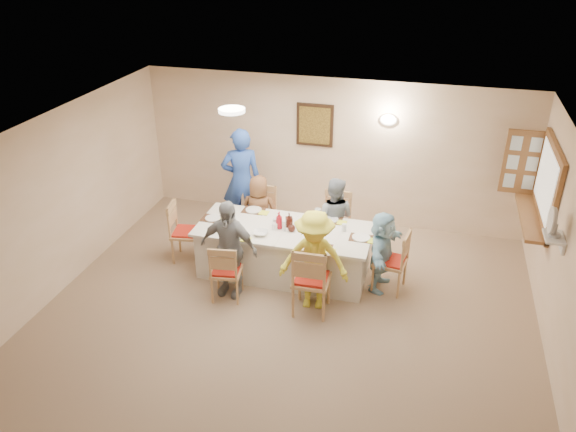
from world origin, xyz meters
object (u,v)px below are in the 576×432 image
(chair_right_end, at_px, (390,260))
(condiment_ketchup, at_px, (279,220))
(diner_back_right, at_px, (334,218))
(caregiver, at_px, (241,181))
(chair_front_right, at_px, (312,278))
(desk_fan, at_px, (554,226))
(chair_left_end, at_px, (187,232))
(diner_back_left, at_px, (259,212))
(chair_back_right, at_px, (335,224))
(serving_hatch, at_px, (548,184))
(diner_front_left, at_px, (228,248))
(diner_front_right, at_px, (314,261))
(chair_back_left, at_px, (262,216))
(chair_front_left, at_px, (226,270))
(diner_right_end, at_px, (382,251))
(dining_table, at_px, (284,251))

(chair_right_end, relative_size, condiment_ketchup, 3.64)
(diner_back_right, distance_m, caregiver, 1.73)
(chair_front_right, bearing_deg, desk_fan, -175.82)
(chair_left_end, distance_m, diner_back_left, 1.18)
(condiment_ketchup, bearing_deg, chair_back_right, 50.88)
(chair_back_right, xyz_separation_m, chair_right_end, (0.95, -0.80, -0.02))
(serving_hatch, xyz_separation_m, diner_front_left, (-4.11, -1.52, -0.78))
(serving_hatch, xyz_separation_m, diner_back_right, (-2.91, -0.16, -0.84))
(chair_front_right, relative_size, chair_left_end, 1.08)
(diner_back_right, distance_m, condiment_ketchup, 0.99)
(diner_back_left, height_order, caregiver, caregiver)
(chair_left_end, distance_m, caregiver, 1.32)
(diner_front_left, height_order, condiment_ketchup, diner_front_left)
(diner_front_right, relative_size, condiment_ketchup, 5.56)
(chair_back_left, relative_size, diner_front_left, 0.65)
(chair_back_left, relative_size, chair_front_left, 1.06)
(chair_front_left, xyz_separation_m, caregiver, (-0.45, 1.95, 0.46))
(diner_back_left, distance_m, condiment_ketchup, 0.92)
(serving_hatch, distance_m, diner_front_left, 4.46)
(chair_front_left, relative_size, condiment_ketchup, 3.43)
(chair_right_end, xyz_separation_m, diner_front_left, (-2.15, -0.68, 0.25))
(chair_back_right, distance_m, diner_right_end, 1.15)
(chair_front_right, bearing_deg, chair_back_left, -54.93)
(diner_right_end, bearing_deg, diner_front_left, 116.53)
(chair_back_right, relative_size, chair_front_right, 0.95)
(desk_fan, relative_size, diner_right_end, 0.25)
(serving_hatch, bearing_deg, diner_front_left, -159.68)
(chair_front_left, bearing_deg, diner_back_right, -137.97)
(diner_back_right, bearing_deg, dining_table, 51.81)
(diner_back_right, bearing_deg, desk_fan, 160.29)
(chair_front_right, bearing_deg, chair_right_end, -141.70)
(desk_fan, bearing_deg, chair_right_end, 164.71)
(chair_left_end, relative_size, diner_back_left, 0.78)
(chair_front_left, distance_m, diner_front_left, 0.30)
(chair_back_right, distance_m, chair_front_left, 2.00)
(chair_left_end, bearing_deg, chair_front_left, -139.70)
(serving_hatch, height_order, chair_front_right, serving_hatch)
(diner_back_right, relative_size, condiment_ketchup, 5.12)
(chair_back_right, height_order, chair_left_end, chair_back_right)
(diner_back_right, distance_m, diner_right_end, 1.07)
(diner_front_left, bearing_deg, desk_fan, 7.61)
(dining_table, bearing_deg, chair_right_end, 0.00)
(desk_fan, xyz_separation_m, condiment_ketchup, (-3.47, 0.49, -0.66))
(chair_front_right, relative_size, caregiver, 0.57)
(chair_right_end, bearing_deg, condiment_ketchup, -80.44)
(desk_fan, distance_m, chair_right_end, 2.20)
(serving_hatch, xyz_separation_m, chair_back_right, (-2.91, -0.04, -1.01))
(chair_back_left, xyz_separation_m, diner_front_left, (0.00, -1.48, 0.25))
(chair_back_right, height_order, diner_back_right, diner_back_right)
(diner_back_right, distance_m, diner_front_left, 1.81)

